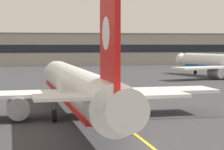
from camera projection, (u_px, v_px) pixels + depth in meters
name	position (u px, v px, depth m)	size (l,w,h in m)	color
ground_plane	(137.00, 148.00, 33.33)	(400.00, 400.00, 0.00)	#353538
taxiway_centreline	(89.00, 99.00, 62.78)	(0.30, 180.00, 0.01)	yellow
airliner_foreground	(77.00, 87.00, 46.36)	(32.22, 41.52, 11.65)	white
safety_cone_by_nose_gear	(71.00, 97.00, 62.83)	(0.44, 0.44, 0.55)	orange
terminal_building	(41.00, 49.00, 156.57)	(160.02, 12.40, 11.61)	#9E998E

